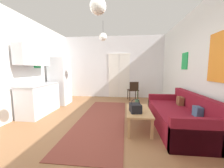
# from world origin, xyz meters

# --- Properties ---
(ground_plane) EXTENTS (5.23, 7.25, 0.10)m
(ground_plane) POSITION_xyz_m (0.00, 0.00, -0.05)
(ground_plane) COLOR #8E603D
(wall_back) EXTENTS (4.83, 0.13, 2.88)m
(wall_back) POSITION_xyz_m (0.01, 3.37, 1.42)
(wall_back) COLOR silver
(wall_back) RESTS_ON ground_plane
(wall_right) EXTENTS (0.12, 6.85, 2.88)m
(wall_right) POSITION_xyz_m (2.37, -0.00, 1.44)
(wall_right) COLOR silver
(wall_right) RESTS_ON ground_plane
(wall_left) EXTENTS (0.12, 6.85, 2.88)m
(wall_left) POSITION_xyz_m (-2.37, 0.00, 1.44)
(wall_left) COLOR white
(wall_left) RESTS_ON ground_plane
(area_rug) EXTENTS (1.21, 3.52, 0.01)m
(area_rug) POSITION_xyz_m (-0.01, 0.48, 0.01)
(area_rug) COLOR brown
(area_rug) RESTS_ON ground_plane
(couch) EXTENTS (0.92, 2.02, 0.80)m
(couch) POSITION_xyz_m (1.86, 0.12, 0.26)
(couch) COLOR maroon
(couch) RESTS_ON ground_plane
(coffee_table) EXTENTS (0.53, 1.02, 0.43)m
(coffee_table) POSITION_xyz_m (0.91, 0.04, 0.37)
(coffee_table) COLOR tan
(coffee_table) RESTS_ON ground_plane
(bamboo_vase) EXTENTS (0.11, 0.11, 0.43)m
(bamboo_vase) POSITION_xyz_m (0.89, 0.15, 0.53)
(bamboo_vase) COLOR #47704C
(bamboo_vase) RESTS_ON coffee_table
(handbag) EXTENTS (0.27, 0.32, 0.29)m
(handbag) POSITION_xyz_m (0.83, -0.14, 0.52)
(handbag) COLOR black
(handbag) RESTS_ON coffee_table
(refrigerator) EXTENTS (0.66, 0.66, 1.78)m
(refrigerator) POSITION_xyz_m (-1.90, 1.86, 0.89)
(refrigerator) COLOR white
(refrigerator) RESTS_ON ground_plane
(kitchen_counter) EXTENTS (0.59, 1.30, 2.02)m
(kitchen_counter) POSITION_xyz_m (-1.99, 0.71, 0.77)
(kitchen_counter) COLOR silver
(kitchen_counter) RESTS_ON ground_plane
(accent_chair) EXTENTS (0.50, 0.49, 0.81)m
(accent_chair) POSITION_xyz_m (0.94, 2.75, 0.47)
(accent_chair) COLOR black
(accent_chair) RESTS_ON ground_plane
(pendant_lamp_near) EXTENTS (0.26, 0.26, 0.67)m
(pendant_lamp_near) POSITION_xyz_m (0.16, -0.74, 2.34)
(pendant_lamp_near) COLOR black
(pendant_lamp_far) EXTENTS (0.25, 0.25, 0.62)m
(pendant_lamp_far) POSITION_xyz_m (-0.13, 1.40, 2.38)
(pendant_lamp_far) COLOR black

